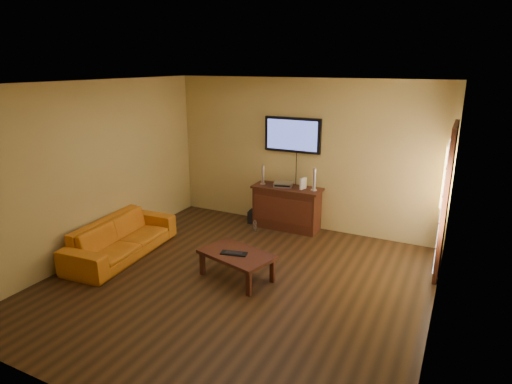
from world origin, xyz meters
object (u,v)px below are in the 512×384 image
Objects in this scene: coffee_table at (237,256)px; television at (293,135)px; sofa at (121,232)px; speaker_left at (263,176)px; speaker_right at (314,180)px; game_console at (303,183)px; keyboard at (234,253)px; av_receiver at (283,184)px; media_console at (287,208)px; subwoofer at (255,217)px; bottle at (255,226)px.

television is at bearing 92.89° from coffee_table.
coffee_table is 2.01m from sofa.
speaker_right is at bearing 2.09° from speaker_left.
keyboard is (-0.20, -2.17, -0.49)m from game_console.
av_receiver is 0.39m from game_console.
media_console is at bearing 92.58° from keyboard.
media_console is 1.10× the size of coffee_table.
sofa is at bearing -136.57° from speaker_right.
speaker_right is 1.21× the size of av_receiver.
media_console is 0.64× the size of sofa.
television reaches higher than game_console.
media_console is 6.18× the size of game_console.
media_console reaches higher than subwoofer.
game_console reaches higher than coffee_table.
bottle is (-0.56, 1.70, -0.24)m from coffee_table.
game_console reaches higher than av_receiver.
television reaches higher than media_console.
television is 1.78m from bottle.
speaker_left is 0.94m from bottle.
speaker_right reaches higher than media_console.
media_console is 2.15m from keyboard.
subwoofer is 2.28m from keyboard.
subwoofer is at bearing 179.77° from speaker_left.
keyboard is (0.18, -2.17, -0.43)m from av_receiver.
coffee_table is 5.24× the size of bottle.
subwoofer is (1.25, 2.23, -0.27)m from sofa.
speaker_left is 1.74× the size of game_console.
game_console is (0.38, 0.00, 0.06)m from av_receiver.
sofa is 5.09× the size of keyboard.
media_console reaches higher than coffee_table.
speaker_left is at bearing -37.42° from sofa.
game_console is at bearing 2.58° from speaker_left.
speaker_right is (0.50, -0.18, -0.74)m from television.
sofa reaches higher than keyboard.
sofa is 2.57m from subwoofer.
coffee_table is at bearing 66.66° from keyboard.
av_receiver is at bearing -179.89° from speaker_right.
sofa is (-2.01, -0.13, 0.05)m from coffee_table.
sofa is at bearing -128.28° from bottle.
coffee_table is 2.87× the size of speaker_right.
av_receiver is (-0.20, 2.13, 0.49)m from coffee_table.
television reaches higher than sofa.
speaker_left is (-0.48, -0.22, -0.76)m from television.
television reaches higher than speaker_left.
television is 0.91m from speaker_right.
speaker_right is 0.22m from game_console.
bottle is (0.03, -0.40, -0.85)m from speaker_left.
av_receiver is at bearing 167.72° from media_console.
game_console is at bearing 85.13° from coffee_table.
av_receiver reaches higher than coffee_table.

